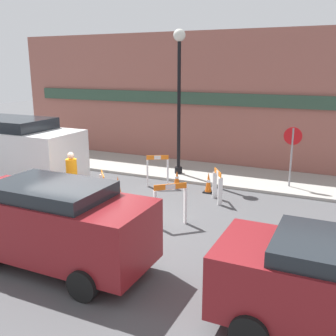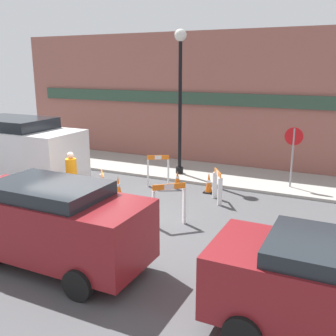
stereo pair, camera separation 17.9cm
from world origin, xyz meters
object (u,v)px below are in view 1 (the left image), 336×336
Objects in this scene: person_worker at (72,181)px; person_pedestrian at (51,136)px; streetlamp_post at (179,83)px; parked_car_1 at (53,220)px; work_van at (13,150)px; stop_sign at (292,147)px.

person_worker is 1.07× the size of person_pedestrian.
streetlamp_post is 5.67m from person_worker.
streetlamp_post reaches higher than person_worker.
parked_car_1 is at bearing 143.57° from person_pedestrian.
streetlamp_post is 1.07× the size of work_van.
person_worker is at bearing -102.76° from streetlamp_post.
person_worker is 3.07m from parked_car_1.
parked_car_1 reaches higher than person_pedestrian.
stop_sign reaches higher than parked_car_1.
streetlamp_post is 3.14× the size of person_pedestrian.
streetlamp_post is 2.94× the size of person_worker.
person_pedestrian is at bearing 115.15° from work_van.
parked_car_1 reaches higher than person_worker.
person_worker reaches higher than person_pedestrian.
stop_sign is at bearing 64.27° from parked_car_1.
person_pedestrian is (-5.43, 5.32, 0.02)m from person_worker.
parked_car_1 is (1.59, -2.62, 0.04)m from person_worker.
work_van is (-8.80, -3.70, -0.17)m from stop_sign.
person_pedestrian is 10.60m from parked_car_1.
work_van is (-4.66, -3.66, -2.19)m from streetlamp_post.
work_van reaches higher than stop_sign.
work_van is (1.89, -4.03, 0.31)m from person_pedestrian.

